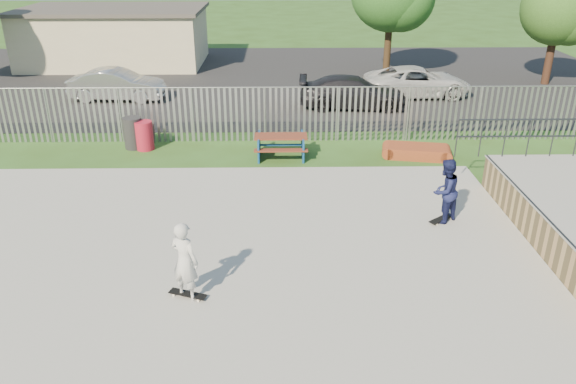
{
  "coord_description": "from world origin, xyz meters",
  "views": [
    {
      "loc": [
        1.5,
        -10.62,
        6.84
      ],
      "look_at": [
        1.72,
        2.0,
        1.1
      ],
      "focal_mm": 35.0,
      "sensor_mm": 36.0,
      "label": 1
    }
  ],
  "objects_px": {
    "trash_bin_grey": "(133,133)",
    "car_dark": "(353,92)",
    "skater_navy": "(445,191)",
    "tree_right": "(559,8)",
    "car_silver": "(117,85)",
    "picnic_table": "(281,146)",
    "funbox": "(416,152)",
    "car_white": "(418,82)",
    "skater_white": "(185,261)",
    "trash_bin_red": "(144,136)"
  },
  "relations": [
    {
      "from": "car_dark",
      "to": "tree_right",
      "type": "relative_size",
      "value": 0.85
    },
    {
      "from": "trash_bin_grey",
      "to": "car_silver",
      "type": "xyz_separation_m",
      "value": [
        -2.21,
        6.44,
        0.17
      ]
    },
    {
      "from": "car_silver",
      "to": "funbox",
      "type": "bearing_deg",
      "value": -118.53
    },
    {
      "from": "tree_right",
      "to": "car_silver",
      "type": "bearing_deg",
      "value": -172.43
    },
    {
      "from": "picnic_table",
      "to": "trash_bin_red",
      "type": "relative_size",
      "value": 1.75
    },
    {
      "from": "funbox",
      "to": "skater_white",
      "type": "height_order",
      "value": "skater_white"
    },
    {
      "from": "trash_bin_red",
      "to": "car_white",
      "type": "relative_size",
      "value": 0.21
    },
    {
      "from": "funbox",
      "to": "car_dark",
      "type": "height_order",
      "value": "car_dark"
    },
    {
      "from": "trash_bin_grey",
      "to": "car_silver",
      "type": "height_order",
      "value": "car_silver"
    },
    {
      "from": "car_dark",
      "to": "skater_navy",
      "type": "xyz_separation_m",
      "value": [
        0.95,
        -11.11,
        0.3
      ]
    },
    {
      "from": "picnic_table",
      "to": "funbox",
      "type": "xyz_separation_m",
      "value": [
        4.62,
        -0.13,
        -0.19
      ]
    },
    {
      "from": "trash_bin_grey",
      "to": "funbox",
      "type": "bearing_deg",
      "value": -6.26
    },
    {
      "from": "picnic_table",
      "to": "funbox",
      "type": "relative_size",
      "value": 0.86
    },
    {
      "from": "funbox",
      "to": "trash_bin_red",
      "type": "relative_size",
      "value": 2.04
    },
    {
      "from": "funbox",
      "to": "car_white",
      "type": "xyz_separation_m",
      "value": [
        1.81,
        7.97,
        0.51
      ]
    },
    {
      "from": "funbox",
      "to": "trash_bin_red",
      "type": "distance_m",
      "value": 9.45
    },
    {
      "from": "car_silver",
      "to": "car_dark",
      "type": "bearing_deg",
      "value": -94.28
    },
    {
      "from": "funbox",
      "to": "car_white",
      "type": "bearing_deg",
      "value": 87.94
    },
    {
      "from": "tree_right",
      "to": "car_dark",
      "type": "bearing_deg",
      "value": -157.84
    },
    {
      "from": "picnic_table",
      "to": "car_dark",
      "type": "height_order",
      "value": "car_dark"
    },
    {
      "from": "car_silver",
      "to": "car_white",
      "type": "distance_m",
      "value": 13.85
    },
    {
      "from": "car_silver",
      "to": "skater_navy",
      "type": "relative_size",
      "value": 2.51
    },
    {
      "from": "tree_right",
      "to": "skater_white",
      "type": "xyz_separation_m",
      "value": [
        -15.5,
        -18.6,
        -2.73
      ]
    },
    {
      "from": "picnic_table",
      "to": "car_dark",
      "type": "xyz_separation_m",
      "value": [
        3.18,
        5.95,
        0.32
      ]
    },
    {
      "from": "car_silver",
      "to": "skater_white",
      "type": "height_order",
      "value": "skater_white"
    },
    {
      "from": "trash_bin_grey",
      "to": "car_dark",
      "type": "distance_m",
      "value": 9.76
    },
    {
      "from": "trash_bin_grey",
      "to": "skater_navy",
      "type": "xyz_separation_m",
      "value": [
        9.33,
        -6.11,
        0.44
      ]
    },
    {
      "from": "trash_bin_red",
      "to": "skater_navy",
      "type": "distance_m",
      "value": 10.72
    },
    {
      "from": "car_silver",
      "to": "skater_white",
      "type": "bearing_deg",
      "value": -157.46
    },
    {
      "from": "skater_navy",
      "to": "trash_bin_grey",
      "type": "bearing_deg",
      "value": -70.92
    },
    {
      "from": "car_dark",
      "to": "skater_white",
      "type": "distance_m",
      "value": 15.26
    },
    {
      "from": "car_white",
      "to": "trash_bin_grey",
      "type": "bearing_deg",
      "value": 117.83
    },
    {
      "from": "funbox",
      "to": "trash_bin_grey",
      "type": "relative_size",
      "value": 1.87
    },
    {
      "from": "picnic_table",
      "to": "tree_right",
      "type": "height_order",
      "value": "tree_right"
    },
    {
      "from": "skater_navy",
      "to": "funbox",
      "type": "bearing_deg",
      "value": -133.34
    },
    {
      "from": "funbox",
      "to": "skater_navy",
      "type": "height_order",
      "value": "skater_navy"
    },
    {
      "from": "tree_right",
      "to": "skater_white",
      "type": "height_order",
      "value": "tree_right"
    },
    {
      "from": "car_white",
      "to": "skater_white",
      "type": "xyz_separation_m",
      "value": [
        -8.38,
        -16.26,
        0.29
      ]
    },
    {
      "from": "picnic_table",
      "to": "skater_white",
      "type": "bearing_deg",
      "value": -103.04
    },
    {
      "from": "trash_bin_red",
      "to": "car_dark",
      "type": "height_order",
      "value": "car_dark"
    },
    {
      "from": "trash_bin_red",
      "to": "tree_right",
      "type": "xyz_separation_m",
      "value": [
        18.33,
        9.39,
        3.22
      ]
    },
    {
      "from": "picnic_table",
      "to": "trash_bin_grey",
      "type": "relative_size",
      "value": 1.6
    },
    {
      "from": "skater_white",
      "to": "skater_navy",
      "type": "bearing_deg",
      "value": -121.5
    },
    {
      "from": "car_white",
      "to": "tree_right",
      "type": "bearing_deg",
      "value": -74.66
    },
    {
      "from": "picnic_table",
      "to": "funbox",
      "type": "bearing_deg",
      "value": -1.68
    },
    {
      "from": "skater_white",
      "to": "picnic_table",
      "type": "bearing_deg",
      "value": -72.73
    },
    {
      "from": "car_white",
      "to": "skater_navy",
      "type": "height_order",
      "value": "skater_navy"
    },
    {
      "from": "car_dark",
      "to": "skater_white",
      "type": "bearing_deg",
      "value": 163.88
    },
    {
      "from": "trash_bin_grey",
      "to": "skater_navy",
      "type": "distance_m",
      "value": 11.16
    },
    {
      "from": "car_dark",
      "to": "trash_bin_grey",
      "type": "bearing_deg",
      "value": 124.33
    }
  ]
}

